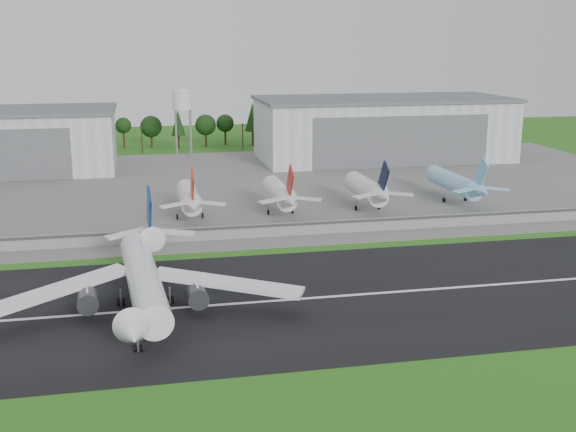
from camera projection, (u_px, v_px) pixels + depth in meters
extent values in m
plane|color=#255915|center=(283.00, 321.00, 127.25)|extent=(600.00, 600.00, 0.00)
cube|color=black|center=(272.00, 301.00, 136.74)|extent=(320.00, 60.00, 0.10)
cube|color=white|center=(272.00, 301.00, 136.72)|extent=(220.00, 1.00, 0.02)
cube|color=slate|center=(212.00, 187.00, 241.29)|extent=(320.00, 150.00, 0.10)
cube|color=gray|center=(239.00, 232.00, 179.10)|extent=(240.00, 0.50, 3.50)
cube|color=#38383A|center=(239.00, 227.00, 178.52)|extent=(240.00, 0.12, 0.70)
cube|color=silver|center=(383.00, 130.00, 296.03)|extent=(100.00, 45.00, 24.00)
cube|color=#595B60|center=(384.00, 99.00, 293.02)|extent=(102.00, 47.00, 1.20)
cube|color=#595B60|center=(402.00, 142.00, 274.97)|extent=(70.00, 0.30, 19.68)
cylinder|color=#99999E|center=(177.00, 135.00, 296.26)|extent=(0.50, 0.50, 20.00)
cylinder|color=#99999E|center=(190.00, 133.00, 303.15)|extent=(0.50, 0.50, 20.00)
cylinder|color=silver|center=(182.00, 101.00, 296.47)|extent=(8.00, 8.00, 7.00)
cone|color=silver|center=(182.00, 89.00, 295.34)|extent=(8.40, 8.40, 2.40)
cylinder|color=white|center=(143.00, 279.00, 130.56)|extent=(8.92, 44.30, 5.80)
cone|color=white|center=(133.00, 333.00, 106.51)|extent=(6.21, 6.40, 5.80)
cone|color=white|center=(150.00, 234.00, 155.77)|extent=(6.14, 9.37, 5.51)
cube|color=navy|center=(149.00, 211.00, 154.02)|extent=(1.18, 9.55, 11.13)
cube|color=white|center=(227.00, 283.00, 130.77)|extent=(27.81, 16.37, 2.65)
cylinder|color=#333338|center=(197.00, 295.00, 129.00)|extent=(4.18, 5.76, 3.80)
cube|color=white|center=(174.00, 232.00, 155.84)|extent=(9.51, 5.27, 0.98)
cube|color=white|center=(56.00, 290.00, 126.89)|extent=(26.63, 19.52, 2.65)
cylinder|color=#333338|center=(88.00, 300.00, 126.54)|extent=(4.18, 5.76, 3.80)
cube|color=white|center=(127.00, 234.00, 154.55)|extent=(9.55, 6.35, 0.98)
cube|color=#99999E|center=(143.00, 310.00, 127.79)|extent=(12.11, 30.64, 3.20)
cylinder|color=black|center=(121.00, 302.00, 134.15)|extent=(0.51, 1.52, 1.50)
cylinder|color=white|center=(189.00, 197.00, 199.82)|extent=(5.54, 24.00, 5.54)
cone|color=white|center=(193.00, 206.00, 184.85)|extent=(5.27, 7.00, 5.27)
cube|color=#AE250D|center=(192.00, 187.00, 184.17)|extent=(0.45, 8.59, 10.02)
cylinder|color=#99999E|center=(177.00, 214.00, 198.25)|extent=(0.32, 0.32, 3.00)
cylinder|color=#99999E|center=(203.00, 213.00, 199.64)|extent=(0.32, 0.32, 3.00)
cylinder|color=black|center=(177.00, 217.00, 198.42)|extent=(0.40, 1.40, 1.40)
cylinder|color=silver|center=(279.00, 193.00, 204.85)|extent=(5.63, 24.00, 5.63)
cone|color=silver|center=(290.00, 201.00, 189.88)|extent=(5.35, 7.00, 5.35)
cube|color=red|center=(290.00, 183.00, 189.21)|extent=(0.45, 8.59, 10.02)
cylinder|color=#99999E|center=(268.00, 210.00, 203.30)|extent=(0.32, 0.32, 3.00)
cylinder|color=#99999E|center=(292.00, 209.00, 204.68)|extent=(0.32, 0.32, 3.00)
cylinder|color=black|center=(268.00, 212.00, 203.46)|extent=(0.40, 1.40, 1.40)
cylinder|color=silver|center=(366.00, 188.00, 209.91)|extent=(6.03, 24.00, 6.03)
cone|color=silver|center=(383.00, 196.00, 194.93)|extent=(5.73, 7.00, 5.73)
cube|color=black|center=(383.00, 178.00, 194.26)|extent=(0.45, 8.59, 10.02)
cylinder|color=#99999E|center=(356.00, 206.00, 208.40)|extent=(0.32, 0.32, 3.00)
cylinder|color=#99999E|center=(379.00, 205.00, 209.78)|extent=(0.32, 0.32, 3.00)
cylinder|color=black|center=(356.00, 208.00, 208.56)|extent=(0.40, 1.40, 1.40)
cylinder|color=#8BCCF1|center=(453.00, 182.00, 220.54)|extent=(5.57, 30.00, 5.57)
cone|color=#8BCCF1|center=(481.00, 191.00, 202.71)|extent=(5.29, 7.00, 5.29)
cube|color=#6DB9DE|center=(481.00, 174.00, 202.04)|extent=(0.45, 8.59, 10.02)
cylinder|color=#99999E|center=(444.00, 198.00, 218.97)|extent=(0.32, 0.32, 3.00)
cylinder|color=#99999E|center=(465.00, 197.00, 220.36)|extent=(0.32, 0.32, 3.00)
cylinder|color=black|center=(444.00, 200.00, 219.14)|extent=(0.40, 1.40, 1.40)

